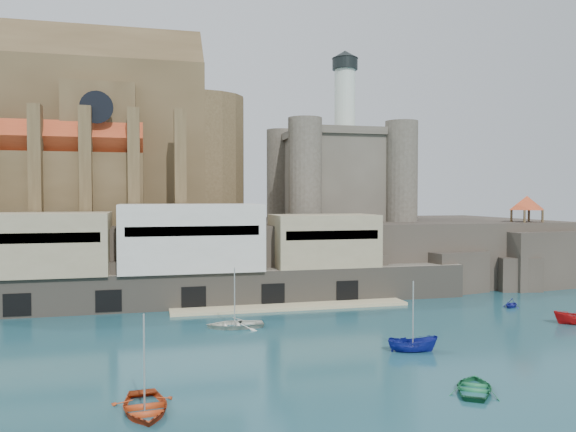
% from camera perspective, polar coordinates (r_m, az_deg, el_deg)
% --- Properties ---
extents(ground, '(300.00, 300.00, 0.00)m').
position_cam_1_polar(ground, '(53.97, 3.05, -13.03)').
color(ground, '#17424D').
rests_on(ground, ground).
extents(promontory, '(100.00, 36.00, 10.00)m').
position_cam_1_polar(promontory, '(90.93, -4.35, -3.73)').
color(promontory, '#2B2520').
rests_on(promontory, ground).
extents(quay, '(70.00, 12.00, 13.05)m').
position_cam_1_polar(quay, '(73.52, -9.94, -4.22)').
color(quay, '#6C6456').
rests_on(quay, ground).
extents(church, '(47.00, 25.93, 30.51)m').
position_cam_1_polar(church, '(92.48, -19.55, 6.93)').
color(church, '#4F3E25').
rests_on(church, promontory).
extents(castle_keep, '(21.20, 21.20, 29.30)m').
position_cam_1_polar(castle_keep, '(96.26, 5.08, 4.56)').
color(castle_keep, '#4C473C').
rests_on(castle_keep, promontory).
extents(rock_outcrop, '(14.50, 10.50, 8.70)m').
position_cam_1_polar(rock_outcrop, '(95.43, 23.09, -4.16)').
color(rock_outcrop, '#2B2520').
rests_on(rock_outcrop, ground).
extents(pavilion, '(6.40, 6.40, 5.40)m').
position_cam_1_polar(pavilion, '(95.04, 23.10, 1.08)').
color(pavilion, '#4F3E25').
rests_on(pavilion, rock_outcrop).
extents(boat_0, '(4.45, 1.61, 6.11)m').
position_cam_1_polar(boat_0, '(39.75, -14.36, -18.68)').
color(boat_0, '#B73B15').
rests_on(boat_0, ground).
extents(boat_2, '(2.07, 2.03, 4.54)m').
position_cam_1_polar(boat_2, '(53.24, 12.56, -13.29)').
color(boat_2, navy).
rests_on(boat_2, ground).
extents(boat_3, '(3.71, 2.96, 5.23)m').
position_cam_1_polar(boat_3, '(44.41, 18.44, -16.47)').
color(boat_3, '#1E7043').
rests_on(boat_3, ground).
extents(boat_5, '(2.27, 2.24, 4.67)m').
position_cam_1_polar(boat_5, '(70.00, 27.17, -9.75)').
color(boat_5, '#B41012').
rests_on(boat_5, ground).
extents(boat_6, '(1.51, 4.46, 6.16)m').
position_cam_1_polar(boat_6, '(61.36, -5.44, -11.19)').
color(boat_6, silver).
rests_on(boat_6, ground).
extents(boat_7, '(2.61, 2.84, 2.82)m').
position_cam_1_polar(boat_7, '(77.09, 21.73, -8.60)').
color(boat_7, navy).
rests_on(boat_7, ground).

